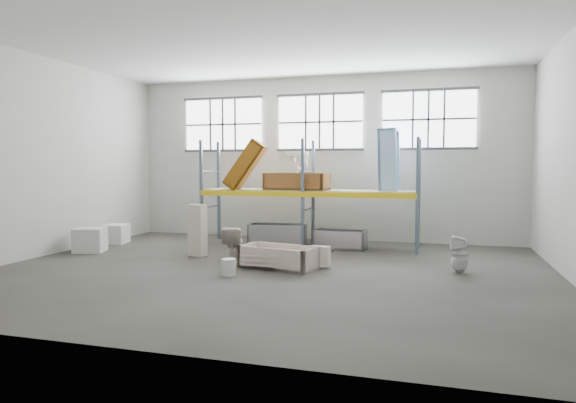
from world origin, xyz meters
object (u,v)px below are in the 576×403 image
at_px(cistern_tall, 198,230).
at_px(steel_tub_right, 340,239).
at_px(bathtub_beige, 278,257).
at_px(toilet_white, 460,254).
at_px(blue_tub_upright, 389,161).
at_px(steel_tub_left, 278,234).
at_px(rust_tub_flat, 297,182).
at_px(carton_near, 90,240).
at_px(toilet_beige, 234,243).
at_px(bucket, 229,267).

distance_m(cistern_tall, steel_tub_right, 3.90).
relative_size(bathtub_beige, cistern_tall, 1.29).
xyz_separation_m(toilet_white, blue_tub_upright, (-1.76, 2.82, 1.99)).
distance_m(steel_tub_left, rust_tub_flat, 1.63).
bearing_deg(cistern_tall, steel_tub_left, 70.81).
bearing_deg(carton_near, cistern_tall, 4.98).
height_order(cistern_tall, carton_near, cistern_tall).
bearing_deg(toilet_white, toilet_beige, -97.60).
relative_size(rust_tub_flat, blue_tub_upright, 1.01).
distance_m(rust_tub_flat, bucket, 4.48).
distance_m(bathtub_beige, steel_tub_right, 3.12).
distance_m(blue_tub_upright, bucket, 5.71).
relative_size(cistern_tall, bucket, 3.77).
bearing_deg(bathtub_beige, steel_tub_left, 120.60).
relative_size(steel_tub_right, carton_near, 1.91).
bearing_deg(cistern_tall, rust_tub_flat, 60.97).
bearing_deg(bathtub_beige, blue_tub_upright, 71.37).
bearing_deg(steel_tub_left, steel_tub_right, -4.91).
xyz_separation_m(toilet_beige, rust_tub_flat, (0.87, 2.54, 1.41)).
bearing_deg(steel_tub_left, toilet_beige, -96.44).
bearing_deg(toilet_beige, bathtub_beige, 144.02).
bearing_deg(bucket, toilet_beige, 108.84).
xyz_separation_m(toilet_white, steel_tub_right, (-3.01, 2.42, -0.14)).
relative_size(steel_tub_right, blue_tub_upright, 0.81).
height_order(toilet_beige, bucket, toilet_beige).
distance_m(bathtub_beige, cistern_tall, 2.60).
distance_m(cistern_tall, blue_tub_upright, 5.44).
bearing_deg(bucket, cistern_tall, 130.88).
height_order(cistern_tall, steel_tub_left, cistern_tall).
bearing_deg(rust_tub_flat, steel_tub_left, 177.03).
xyz_separation_m(steel_tub_left, bucket, (0.26, -4.19, -0.13)).
distance_m(blue_tub_upright, carton_near, 8.26).
bearing_deg(carton_near, blue_tub_upright, 20.39).
distance_m(steel_tub_right, carton_near, 6.68).
xyz_separation_m(toilet_beige, steel_tub_left, (0.29, 2.57, -0.11)).
bearing_deg(rust_tub_flat, blue_tub_upright, 6.18).
bearing_deg(bucket, steel_tub_right, 68.43).
xyz_separation_m(bathtub_beige, toilet_white, (3.84, 0.59, 0.16)).
bearing_deg(steel_tub_left, bucket, -86.45).
bearing_deg(rust_tub_flat, bathtub_beige, -82.02).
bearing_deg(carton_near, bucket, -19.50).
height_order(cistern_tall, toilet_white, cistern_tall).
bearing_deg(rust_tub_flat, bucket, -94.42).
relative_size(bathtub_beige, rust_tub_flat, 0.95).
bearing_deg(blue_tub_upright, cistern_tall, -150.69).
distance_m(toilet_beige, toilet_white, 5.15).
bearing_deg(steel_tub_right, toilet_beige, -131.59).
height_order(bathtub_beige, blue_tub_upright, blue_tub_upright).
relative_size(steel_tub_left, steel_tub_right, 1.17).
bearing_deg(cistern_tall, toilet_white, 9.47).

